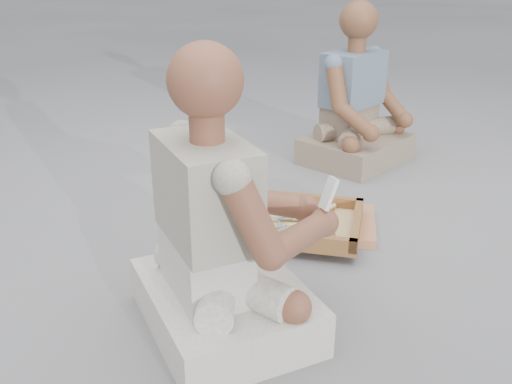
{
  "coord_description": "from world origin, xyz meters",
  "views": [
    {
      "loc": [
        -0.34,
        -1.76,
        1.09
      ],
      "look_at": [
        -0.06,
        0.11,
        0.3
      ],
      "focal_mm": 40.0,
      "sensor_mm": 36.0,
      "label": 1
    }
  ],
  "objects": [
    {
      "name": "ground",
      "position": [
        0.0,
        0.0,
        0.0
      ],
      "size": [
        60.0,
        60.0,
        0.0
      ],
      "primitive_type": "plane",
      "color": "gray",
      "rests_on": "ground"
    },
    {
      "name": "carved_panel",
      "position": [
        0.23,
        0.41,
        0.02
      ],
      "size": [
        0.64,
        0.52,
        0.04
      ],
      "primitive_type": "cube",
      "rotation": [
        0.0,
        0.0,
        -0.31
      ],
      "color": "#A1633E",
      "rests_on": "ground"
    },
    {
      "name": "tool_tray",
      "position": [
        0.14,
        0.33,
        0.06
      ],
      "size": [
        0.65,
        0.59,
        0.07
      ],
      "rotation": [
        0.0,
        0.0,
        -0.38
      ],
      "color": "brown",
      "rests_on": "carved_panel"
    },
    {
      "name": "chisel_0",
      "position": [
        0.1,
        0.42,
        0.07
      ],
      "size": [
        0.06,
        0.22,
        0.02
      ],
      "rotation": [
        0.0,
        0.0,
        1.36
      ],
      "color": "silver",
      "rests_on": "tool_tray"
    },
    {
      "name": "chisel_1",
      "position": [
        0.24,
        0.23,
        0.07
      ],
      "size": [
        0.1,
        0.21,
        0.02
      ],
      "rotation": [
        0.0,
        0.0,
        -1.17
      ],
      "color": "silver",
      "rests_on": "tool_tray"
    },
    {
      "name": "chisel_2",
      "position": [
        0.25,
        0.31,
        0.08
      ],
      "size": [
        0.22,
        0.08,
        0.02
      ],
      "rotation": [
        0.0,
        0.0,
        -0.3
      ],
      "color": "silver",
      "rests_on": "tool_tray"
    },
    {
      "name": "chisel_3",
      "position": [
        0.29,
        0.4,
        0.08
      ],
      "size": [
        0.19,
        0.14,
        0.02
      ],
      "rotation": [
        0.0,
        0.0,
        0.61
      ],
      "color": "silver",
      "rests_on": "tool_tray"
    },
    {
      "name": "chisel_4",
      "position": [
        0.17,
        0.29,
        0.07
      ],
      "size": [
        0.21,
        0.1,
        0.02
      ],
      "rotation": [
        0.0,
        0.0,
        0.37
      ],
      "color": "silver",
      "rests_on": "tool_tray"
    },
    {
      "name": "chisel_5",
      "position": [
        0.11,
        0.28,
        0.07
      ],
      "size": [
        0.22,
        0.04,
        0.02
      ],
      "rotation": [
        0.0,
        0.0,
        0.08
      ],
      "color": "silver",
      "rests_on": "tool_tray"
    },
    {
      "name": "chisel_6",
      "position": [
        0.21,
        0.43,
        0.08
      ],
      "size": [
        0.19,
        0.14,
        0.02
      ],
      "rotation": [
        0.0,
        0.0,
        0.59
      ],
      "color": "silver",
      "rests_on": "tool_tray"
    },
    {
      "name": "chisel_7",
      "position": [
        0.15,
        0.33,
        0.08
      ],
      "size": [
        0.22,
        0.05,
        0.02
      ],
      "rotation": [
        0.0,
        0.0,
        -0.13
      ],
      "color": "silver",
      "rests_on": "tool_tray"
    },
    {
      "name": "wood_chip_0",
      "position": [
        -0.03,
        0.2,
        0.0
      ],
      "size": [
        0.02,
        0.02,
        0.0
      ],
      "primitive_type": "cube",
      "rotation": [
        0.0,
        0.0,
        1.98
      ],
      "color": "tan",
      "rests_on": "ground"
    },
    {
      "name": "wood_chip_1",
      "position": [
        0.01,
        0.12,
        0.0
      ],
      "size": [
        0.02,
        0.02,
        0.0
      ],
      "primitive_type": "cube",
      "rotation": [
        0.0,
        0.0,
        2.09
      ],
      "color": "tan",
      "rests_on": "ground"
    },
    {
      "name": "wood_chip_2",
      "position": [
        0.06,
        0.43,
        0.0
      ],
      "size": [
        0.02,
        0.02,
        0.0
      ],
      "primitive_type": "cube",
      "rotation": [
        0.0,
        0.0,
        1.73
      ],
      "color": "tan",
      "rests_on": "ground"
    },
    {
      "name": "wood_chip_3",
      "position": [
        0.42,
        0.43,
        0.0
      ],
      "size": [
        0.02,
        0.02,
        0.0
      ],
      "primitive_type": "cube",
      "rotation": [
        0.0,
        0.0,
        0.47
      ],
      "color": "tan",
      "rests_on": "ground"
    },
    {
      "name": "wood_chip_4",
      "position": [
        -0.13,
        0.27,
        0.0
      ],
      "size": [
        0.02,
        0.02,
        0.0
      ],
      "primitive_type": "cube",
      "rotation": [
        0.0,
        0.0,
        2.83
      ],
      "color": "tan",
      "rests_on": "ground"
    },
    {
      "name": "wood_chip_5",
      "position": [
        0.29,
        0.33,
        0.0
      ],
      "size": [
        0.02,
        0.02,
        0.0
      ],
      "primitive_type": "cube",
      "rotation": [
        0.0,
        0.0,
        2.2
      ],
      "color": "tan",
      "rests_on": "ground"
    },
    {
      "name": "wood_chip_6",
      "position": [
        -0.17,
        0.61,
        0.0
      ],
      "size": [
        0.02,
        0.02,
        0.0
      ],
      "primitive_type": "cube",
      "rotation": [
        0.0,
        0.0,
        2.92
      ],
      "color": "tan",
      "rests_on": "ground"
    },
    {
      "name": "wood_chip_7",
      "position": [
        0.43,
        0.25,
        0.0
      ],
      "size": [
        0.02,
        0.02,
        0.0
      ],
      "primitive_type": "cube",
      "rotation": [
        0.0,
        0.0,
        1.03
      ],
      "color": "tan",
      "rests_on": "ground"
    },
    {
      "name": "wood_chip_8",
      "position": [
        0.47,
        0.56,
        0.0
      ],
      "size": [
        0.02,
        0.02,
        0.0
      ],
      "primitive_type": "cube",
      "rotation": [
        0.0,
        0.0,
        0.68
      ],
      "color": "tan",
      "rests_on": "ground"
    },
    {
      "name": "wood_chip_9",
      "position": [
        -0.04,
        0.46,
        0.0
      ],
      "size": [
        0.02,
        0.02,
        0.0
      ],
      "primitive_type": "cube",
      "rotation": [
        0.0,
        0.0,
        0.94
      ],
      "color": "tan",
      "rests_on": "ground"
    },
    {
      "name": "wood_chip_10",
      "position": [
        0.19,
        0.44,
        0.0
      ],
      "size": [
        0.02,
        0.02,
        0.0
      ],
      "primitive_type": "cube",
      "rotation": [
        0.0,
        0.0,
        1.01
      ],
      "color": "tan",
      "rests_on": "ground"
    },
    {
      "name": "wood_chip_11",
      "position": [
        0.27,
        0.46,
        0.0
      ],
      "size": [
        0.02,
        0.02,
        0.0
      ],
      "primitive_type": "cube",
      "rotation": [
        0.0,
        0.0,
        1.73
      ],
      "color": "tan",
      "rests_on": "ground"
    },
    {
      "name": "wood_chip_12",
      "position": [
        0.32,
        0.42,
        0.0
      ],
      "size": [
        0.02,
        0.02,
        0.0
      ],
      "primitive_type": "cube",
      "rotation": [
        0.0,
        0.0,
        0.45
      ],
      "color": "tan",
      "rests_on": "ground"
    },
    {
      "name": "wood_chip_13",
      "position": [
        0.1,
        0.73,
        0.0
      ],
      "size": [
        0.02,
        0.02,
        0.0
      ],
      "primitive_type": "cube",
      "rotation": [
        0.0,
        0.0,
        1.32
      ],
      "color": "tan",
      "rests_on": "ground"
    },
    {
      "name": "wood_chip_14",
      "position": [
        0.1,
        0.58,
        0.0
      ],
      "size": [
        0.02,
        0.02,
        0.0
      ],
      "primitive_type": "cube",
      "rotation": [
        0.0,
        0.0,
        1.62
      ],
      "color": "tan",
      "rests_on": "ground"
    },
    {
      "name": "craftsman",
      "position": [
        -0.22,
        -0.26,
        0.3
      ],
      "size": [
        0.66,
        0.67,
        0.89
      ],
      "rotation": [
        0.0,
        0.0,
        -1.28
      ],
      "color": "silver",
      "rests_on": "ground"
    },
    {
      "name": "companion",
      "position": [
        0.67,
        1.2,
        0.29
      ],
      "size": [
        0.72,
        0.7,
        0.88
      ],
      "rotation": [
        0.0,
        0.0,
        3.81
      ],
      "color": "gray",
      "rests_on": "ground"
    },
    {
      "name": "mobile_phone",
      "position": [
        0.12,
        -0.22,
        0.42
      ],
      "size": [
        0.06,
        0.05,
        0.1
      ],
      "rotation": [
        -0.35,
        0.0,
        -1.28
      ],
      "color": "white",
      "rests_on": "craftsman"
    }
  ]
}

